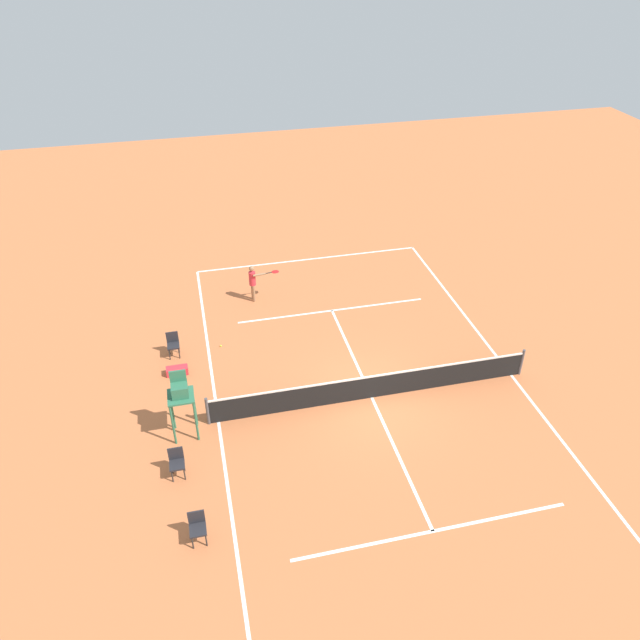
# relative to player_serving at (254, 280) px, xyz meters

# --- Properties ---
(ground_plane) EXTENTS (60.00, 60.00, 0.00)m
(ground_plane) POSITION_rel_player_serving_xyz_m (-2.99, 7.10, -0.97)
(ground_plane) COLOR #C66B3D
(court_lines) EXTENTS (10.54, 20.26, 0.01)m
(court_lines) POSITION_rel_player_serving_xyz_m (-2.99, 7.10, -0.97)
(court_lines) COLOR white
(court_lines) RESTS_ON ground
(tennis_net) EXTENTS (11.14, 0.10, 1.07)m
(tennis_net) POSITION_rel_player_serving_xyz_m (-2.99, 7.10, -0.48)
(tennis_net) COLOR #4C4C51
(tennis_net) RESTS_ON ground
(player_serving) EXTENTS (1.28, 0.46, 1.64)m
(player_serving) POSITION_rel_player_serving_xyz_m (0.00, 0.00, 0.00)
(player_serving) COLOR #9E704C
(player_serving) RESTS_ON ground
(tennis_ball) EXTENTS (0.07, 0.07, 0.07)m
(tennis_ball) POSITION_rel_player_serving_xyz_m (1.74, 2.99, -0.94)
(tennis_ball) COLOR #CCE033
(tennis_ball) RESTS_ON ground
(umpire_chair) EXTENTS (0.80, 0.80, 2.41)m
(umpire_chair) POSITION_rel_player_serving_xyz_m (3.26, 7.38, 0.63)
(umpire_chair) COLOR #2D6B4C
(umpire_chair) RESTS_ON ground
(courtside_chair_near) EXTENTS (0.44, 0.46, 0.95)m
(courtside_chair_near) POSITION_rel_player_serving_xyz_m (3.58, 9.04, -0.44)
(courtside_chair_near) COLOR #262626
(courtside_chair_near) RESTS_ON ground
(courtside_chair_mid) EXTENTS (0.44, 0.46, 0.95)m
(courtside_chair_mid) POSITION_rel_player_serving_xyz_m (3.47, 3.12, -0.44)
(courtside_chair_mid) COLOR #262626
(courtside_chair_mid) RESTS_ON ground
(courtside_chair_far) EXTENTS (0.44, 0.46, 0.95)m
(courtside_chair_far) POSITION_rel_player_serving_xyz_m (3.14, 11.44, -0.44)
(courtside_chair_far) COLOR #262626
(courtside_chair_far) RESTS_ON ground
(equipment_bag) EXTENTS (0.76, 0.32, 0.30)m
(equipment_bag) POSITION_rel_player_serving_xyz_m (3.41, 4.29, -0.82)
(equipment_bag) COLOR red
(equipment_bag) RESTS_ON ground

